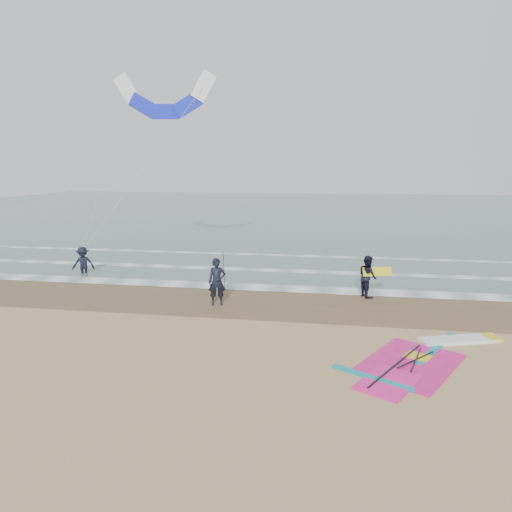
% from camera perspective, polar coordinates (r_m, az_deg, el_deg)
% --- Properties ---
extents(ground, '(120.00, 120.00, 0.00)m').
position_cam_1_polar(ground, '(14.07, 3.42, -12.97)').
color(ground, tan).
rests_on(ground, ground).
extents(sea_water, '(120.00, 80.00, 0.02)m').
position_cam_1_polar(sea_water, '(61.07, 8.12, 5.60)').
color(sea_water, '#47605E').
rests_on(sea_water, ground).
extents(wet_sand_band, '(120.00, 5.00, 0.01)m').
position_cam_1_polar(wet_sand_band, '(19.68, 5.24, -5.88)').
color(wet_sand_band, brown).
rests_on(wet_sand_band, ground).
extents(foam_waterline, '(120.00, 9.15, 0.02)m').
position_cam_1_polar(foam_waterline, '(23.95, 6.02, -2.75)').
color(foam_waterline, white).
rests_on(foam_waterline, ground).
extents(windsurf_rig, '(5.63, 5.33, 0.14)m').
position_cam_1_polar(windsurf_rig, '(15.14, 20.45, -11.74)').
color(windsurf_rig, white).
rests_on(windsurf_rig, ground).
extents(person_standing, '(0.83, 0.65, 2.01)m').
position_cam_1_polar(person_standing, '(19.18, -4.89, -3.23)').
color(person_standing, black).
rests_on(person_standing, ground).
extents(person_walking, '(1.01, 1.12, 1.88)m').
position_cam_1_polar(person_walking, '(20.94, 13.77, -2.48)').
color(person_walking, black).
rests_on(person_walking, ground).
extents(person_wading, '(1.33, 0.98, 1.85)m').
position_cam_1_polar(person_wading, '(26.36, -20.84, -0.16)').
color(person_wading, black).
rests_on(person_wading, ground).
extents(held_pole, '(0.17, 0.86, 1.82)m').
position_cam_1_polar(held_pole, '(19.00, -4.04, -1.90)').
color(held_pole, black).
rests_on(held_pole, ground).
extents(carried_kiteboard, '(1.30, 0.51, 0.39)m').
position_cam_1_polar(carried_kiteboard, '(20.82, 14.92, -1.90)').
color(carried_kiteboard, yellow).
rests_on(carried_kiteboard, ground).
extents(surf_kite, '(6.46, 4.85, 10.02)m').
position_cam_1_polar(surf_kite, '(29.02, -11.32, 18.59)').
color(surf_kite, white).
rests_on(surf_kite, ground).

